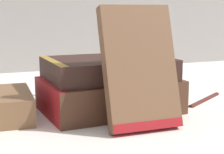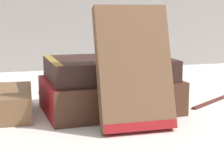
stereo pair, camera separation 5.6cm
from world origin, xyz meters
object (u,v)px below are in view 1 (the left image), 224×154
object	(u,v)px
book_leaning_front	(138,71)
book_flat_bottom	(106,95)
book_flat_top	(105,69)
reading_glasses	(52,91)
pocket_watch	(119,56)
fountain_pen	(206,97)

from	to	relation	value
book_leaning_front	book_flat_bottom	bearing A→B (deg)	96.63
book_flat_top	book_flat_bottom	bearing A→B (deg)	-77.44
book_leaning_front	reading_glasses	world-z (taller)	book_leaning_front
book_flat_bottom	book_flat_top	world-z (taller)	book_flat_top
pocket_watch	book_flat_top	bearing A→B (deg)	177.85
book_leaning_front	pocket_watch	size ratio (longest dim) A/B	3.02
reading_glasses	fountain_pen	size ratio (longest dim) A/B	0.86
book_flat_top	reading_glasses	size ratio (longest dim) A/B	1.88
fountain_pen	book_leaning_front	bearing A→B (deg)	175.90
book_flat_bottom	book_leaning_front	world-z (taller)	book_leaning_front
pocket_watch	reading_glasses	world-z (taller)	pocket_watch
book_flat_top	book_leaning_front	distance (m)	0.10
fountain_pen	reading_glasses	bearing A→B (deg)	112.38
book_flat_top	pocket_watch	distance (m)	0.03
reading_glasses	book_leaning_front	bearing A→B (deg)	-96.60
book_leaning_front	book_flat_top	bearing A→B (deg)	96.91
book_flat_bottom	reading_glasses	world-z (taller)	book_flat_bottom
pocket_watch	fountain_pen	distance (m)	0.19
reading_glasses	book_flat_bottom	bearing A→B (deg)	-93.25
book_leaning_front	pocket_watch	distance (m)	0.10
pocket_watch	fountain_pen	size ratio (longest dim) A/B	0.46
book_flat_top	pocket_watch	xyz separation A→B (m)	(0.02, -0.00, 0.02)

